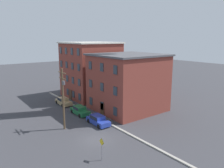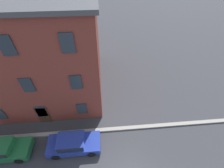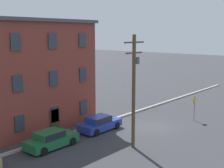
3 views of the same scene
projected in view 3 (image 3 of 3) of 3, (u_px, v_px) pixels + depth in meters
The scene contains 7 objects.
ground_plane at pixel (152, 127), 30.65m from camera, with size 200.00×200.00×0.00m, color #38383D.
kerb_strip at pixel (117, 118), 33.50m from camera, with size 56.00×0.36×0.16m, color #9E998E.
apartment_midblock at pixel (17, 72), 31.74m from camera, with size 11.63×11.89×10.37m.
car_green at pixel (51, 139), 24.88m from camera, with size 4.40×1.92×1.43m.
car_blue at pixel (100, 123), 29.26m from camera, with size 4.40×1.92×1.43m.
caution_sign at pixel (195, 105), 32.44m from camera, with size 0.89×0.08×2.62m.
utility_pole at pixel (134, 85), 24.35m from camera, with size 2.40×0.44×9.00m.
Camera 3 is at (-25.13, -16.06, 9.12)m, focal length 50.00 mm.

